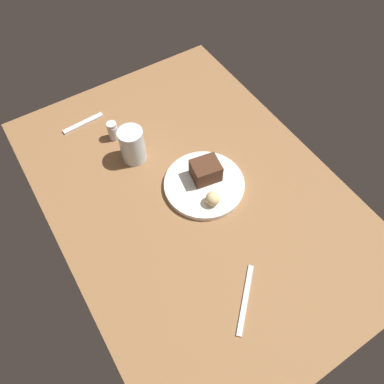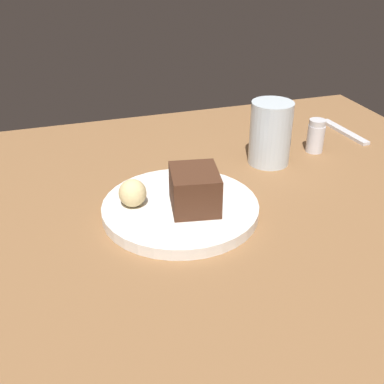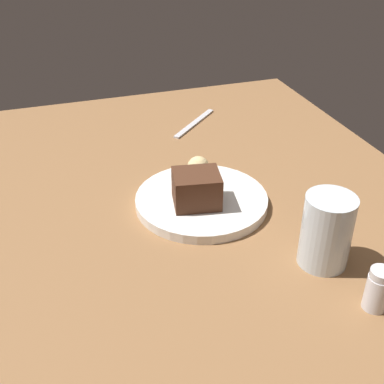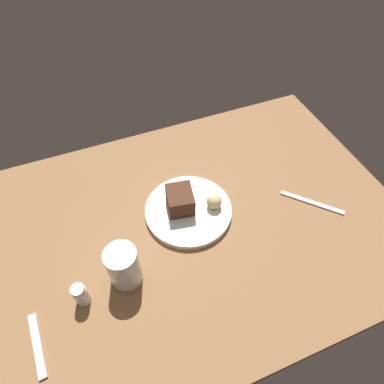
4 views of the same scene
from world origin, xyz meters
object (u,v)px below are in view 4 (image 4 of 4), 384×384
(dessert_plate, at_px, (189,210))
(butter_knife, at_px, (312,202))
(water_glass, at_px, (124,266))
(chocolate_cake_slice, at_px, (180,200))
(salt_shaker, at_px, (81,295))
(dessert_spoon, at_px, (37,345))
(bread_roll, at_px, (214,201))

(dessert_plate, height_order, butter_knife, dessert_plate)
(butter_knife, bearing_deg, water_glass, -131.10)
(chocolate_cake_slice, height_order, water_glass, water_glass)
(water_glass, bearing_deg, salt_shaker, 9.36)
(chocolate_cake_slice, distance_m, dessert_spoon, 0.49)
(dessert_plate, distance_m, salt_shaker, 0.37)
(water_glass, xyz_separation_m, butter_knife, (-0.57, -0.02, -0.06))
(salt_shaker, distance_m, water_glass, 0.12)
(chocolate_cake_slice, xyz_separation_m, salt_shaker, (0.31, 0.16, -0.02))
(water_glass, distance_m, dessert_spoon, 0.25)
(butter_knife, bearing_deg, salt_shaker, -129.95)
(bread_roll, relative_size, water_glass, 0.36)
(bread_roll, height_order, dessert_spoon, bread_roll)
(dessert_spoon, relative_size, butter_knife, 0.79)
(dessert_spoon, height_order, butter_knife, dessert_spoon)
(dessert_plate, height_order, dessert_spoon, dessert_plate)
(dessert_plate, xyz_separation_m, chocolate_cake_slice, (0.02, -0.02, 0.04))
(chocolate_cake_slice, bearing_deg, dessert_spoon, 28.21)
(salt_shaker, bearing_deg, water_glass, -170.64)
(chocolate_cake_slice, distance_m, water_glass, 0.25)
(butter_knife, bearing_deg, dessert_spoon, -125.84)
(dessert_plate, distance_m, chocolate_cake_slice, 0.05)
(water_glass, bearing_deg, butter_knife, -177.53)
(chocolate_cake_slice, relative_size, bread_roll, 1.91)
(bread_roll, relative_size, butter_knife, 0.23)
(dessert_plate, bearing_deg, butter_knife, 163.46)
(dessert_spoon, bearing_deg, salt_shaker, 115.56)
(chocolate_cake_slice, xyz_separation_m, dessert_spoon, (0.43, 0.23, -0.05))
(chocolate_cake_slice, bearing_deg, bread_roll, 159.12)
(dessert_plate, distance_m, butter_knife, 0.37)
(chocolate_cake_slice, height_order, butter_knife, chocolate_cake_slice)
(salt_shaker, bearing_deg, dessert_spoon, 29.39)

